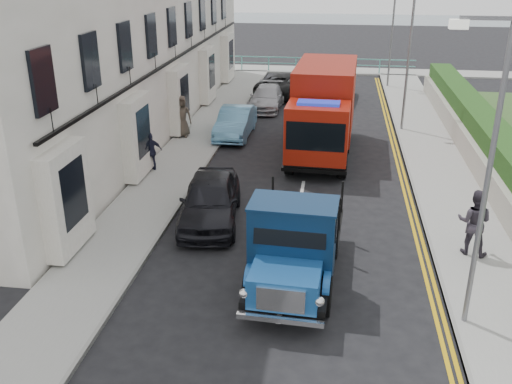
% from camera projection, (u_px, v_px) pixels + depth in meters
% --- Properties ---
extents(ground, '(120.00, 120.00, 0.00)m').
position_uv_depth(ground, '(288.00, 268.00, 15.74)').
color(ground, black).
rests_on(ground, ground).
extents(pavement_west, '(2.40, 38.00, 0.12)m').
position_uv_depth(pavement_west, '(187.00, 153.00, 24.61)').
color(pavement_west, gray).
rests_on(pavement_west, ground).
extents(pavement_east, '(2.60, 38.00, 0.12)m').
position_uv_depth(pavement_east, '(437.00, 165.00, 23.24)').
color(pavement_east, gray).
rests_on(pavement_east, ground).
extents(promenade, '(30.00, 2.50, 0.12)m').
position_uv_depth(promenade, '(323.00, 70.00, 42.20)').
color(promenade, gray).
rests_on(promenade, ground).
extents(sea_plane, '(120.00, 120.00, 0.00)m').
position_uv_depth(sea_plane, '(332.00, 24.00, 70.54)').
color(sea_plane, '#50616D').
rests_on(sea_plane, ground).
extents(garden_east, '(1.45, 28.00, 1.75)m').
position_uv_depth(garden_east, '(489.00, 148.00, 22.67)').
color(garden_east, '#B2AD9E').
rests_on(garden_east, ground).
extents(seafront_railing, '(13.00, 0.08, 1.11)m').
position_uv_depth(seafront_railing, '(323.00, 65.00, 41.27)').
color(seafront_railing, '#59B2A5').
rests_on(seafront_railing, ground).
extents(lamp_near, '(1.23, 0.18, 7.00)m').
position_uv_depth(lamp_near, '(484.00, 164.00, 11.82)').
color(lamp_near, slate).
rests_on(lamp_near, ground).
extents(lamp_mid, '(1.23, 0.18, 7.00)m').
position_uv_depth(lamp_mid, '(407.00, 48.00, 26.44)').
color(lamp_mid, slate).
rests_on(lamp_mid, ground).
extents(lamp_far, '(1.23, 0.18, 7.00)m').
position_uv_depth(lamp_far, '(391.00, 24.00, 35.57)').
color(lamp_far, slate).
rests_on(lamp_far, ground).
extents(bedford_lorry, '(2.36, 5.40, 2.50)m').
position_uv_depth(bedford_lorry, '(293.00, 251.00, 14.27)').
color(bedford_lorry, black).
rests_on(bedford_lorry, ground).
extents(red_lorry, '(2.71, 7.21, 3.73)m').
position_uv_depth(red_lorry, '(323.00, 108.00, 24.14)').
color(red_lorry, black).
rests_on(red_lorry, ground).
extents(parked_car_front, '(2.29, 4.64, 1.52)m').
position_uv_depth(parked_car_front, '(210.00, 200.00, 18.22)').
color(parked_car_front, black).
rests_on(parked_car_front, ground).
extents(parked_car_mid, '(1.49, 4.15, 1.36)m').
position_uv_depth(parked_car_mid, '(235.00, 122.00, 26.91)').
color(parked_car_mid, '#5D9EC8').
rests_on(parked_car_mid, ground).
extents(parked_car_rear, '(1.88, 4.34, 1.24)m').
position_uv_depth(parked_car_rear, '(267.00, 98.00, 31.77)').
color(parked_car_rear, '#A3A2A7').
rests_on(parked_car_rear, ground).
extents(seafront_car_left, '(4.01, 5.47, 1.38)m').
position_uv_depth(seafront_car_left, '(287.00, 84.00, 34.74)').
color(seafront_car_left, black).
rests_on(seafront_car_left, ground).
extents(seafront_car_right, '(2.20, 4.71, 1.56)m').
position_uv_depth(seafront_car_right, '(337.00, 87.00, 33.57)').
color(seafront_car_right, silver).
rests_on(seafront_car_right, ground).
extents(pedestrian_east_far, '(1.13, 1.00, 1.94)m').
position_uv_depth(pedestrian_east_far, '(474.00, 222.00, 15.94)').
color(pedestrian_east_far, '#36303B').
rests_on(pedestrian_east_far, pavement_east).
extents(pedestrian_west_near, '(0.93, 0.86, 1.53)m').
position_uv_depth(pedestrian_west_near, '(151.00, 152.00, 22.27)').
color(pedestrian_west_near, '#1B1C31').
rests_on(pedestrian_west_near, pavement_west).
extents(pedestrian_west_far, '(1.01, 0.73, 1.93)m').
position_uv_depth(pedestrian_west_far, '(181.00, 116.00, 26.37)').
color(pedestrian_west_far, '#41382F').
rests_on(pedestrian_west_far, pavement_west).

